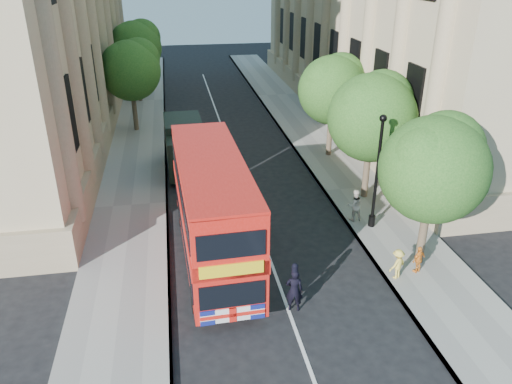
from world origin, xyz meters
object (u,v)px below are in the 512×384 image
double_decker_bus (213,207)px  police_constable (294,290)px  box_van (185,148)px  woman_pedestrian (355,205)px  lamp_post (377,177)px

double_decker_bus → police_constable: (2.37, -3.74, -1.51)m
double_decker_bus → box_van: double_decker_bus is taller
double_decker_bus → woman_pedestrian: double_decker_bus is taller
double_decker_bus → box_van: 9.48m
woman_pedestrian → double_decker_bus: bearing=12.1°
lamp_post → double_decker_bus: lamp_post is taller
lamp_post → police_constable: size_ratio=3.17×
woman_pedestrian → police_constable: bearing=49.1°
box_van → police_constable: (3.08, -13.14, -0.58)m
police_constable → box_van: bearing=-65.6°
lamp_post → woman_pedestrian: lamp_post is taller
double_decker_bus → woman_pedestrian: size_ratio=6.11×
lamp_post → woman_pedestrian: (-0.60, 0.69, -1.64)m
double_decker_bus → box_van: size_ratio=1.82×
double_decker_bus → lamp_post: bearing=7.9°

